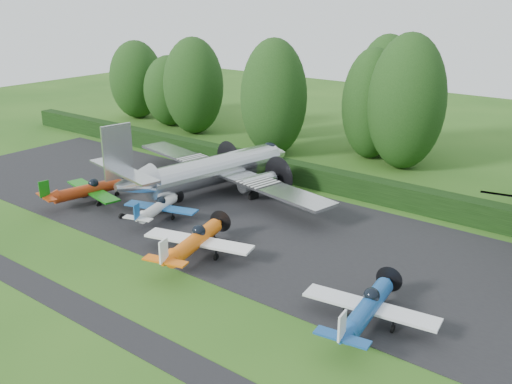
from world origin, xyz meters
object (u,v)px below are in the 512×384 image
Objects in this scene: transport_plane at (213,170)px; light_plane_white at (158,207)px; light_plane_blue at (367,308)px; light_plane_orange at (195,241)px; light_plane_red at (87,190)px.

light_plane_white is at bearing -96.62° from transport_plane.
light_plane_white is 0.82× the size of light_plane_blue.
light_plane_orange is 13.42m from light_plane_blue.
transport_plane is 3.14× the size of light_plane_blue.
light_plane_white is at bearing -2.41° from light_plane_red.
light_plane_white is 0.79× the size of light_plane_orange.
transport_plane is 24.06m from light_plane_blue.
transport_plane is at bearing 140.95° from light_plane_orange.
light_plane_red is at bearing -173.84° from light_plane_orange.
light_plane_orange is at bearing -19.81° from light_plane_red.
light_plane_blue reaches higher than light_plane_red.
transport_plane reaches higher than light_plane_white.
light_plane_orange is at bearing -64.78° from transport_plane.
transport_plane is at bearing 111.11° from light_plane_white.
transport_plane is at bearing 38.95° from light_plane_red.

